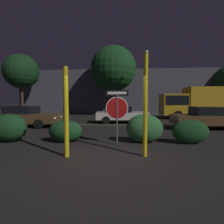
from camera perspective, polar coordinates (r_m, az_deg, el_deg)
The scene contains 17 objects.
ground_plane at distance 5.52m, azimuth -2.18°, elevation -14.75°, with size 260.00×260.00×0.00m, color black.
road_center_stripe at distance 12.71m, azimuth 1.57°, elevation -4.26°, with size 34.13×0.12×0.01m, color gold.
stop_sign at distance 6.80m, azimuth 1.62°, elevation 1.50°, with size 0.90×0.11×2.16m.
yellow_pole_left at distance 5.55m, azimuth -14.76°, elevation -0.08°, with size 0.15×0.15×2.79m, color yellow.
yellow_pole_right at distance 5.49m, azimuth 10.85°, elevation 1.98°, with size 0.13×0.13×3.18m, color yellow.
hedge_bush_0 at distance 8.72m, azimuth -30.60°, elevation -4.42°, with size 1.54×1.07×1.20m, color #19421E.
hedge_bush_1 at distance 7.72m, azimuth -14.87°, elevation -6.02°, with size 1.44×0.93×0.93m, color #19421E.
hedge_bush_2 at distance 7.45m, azimuth 10.55°, elevation -5.28°, with size 1.52×0.95×1.20m, color #2D6633.
hedge_bush_3 at distance 7.80m, azimuth 24.17°, elevation -5.89°, with size 1.46×0.71×0.99m, color #19421E.
passing_car_1 at distance 13.33m, azimuth -26.93°, elevation -1.24°, with size 4.83×2.10×1.41m.
passing_car_2 at distance 14.01m, azimuth 3.11°, elevation -0.76°, with size 4.28×2.26×1.34m.
passing_car_3 at distance 12.48m, azimuth 29.10°, elevation -1.64°, with size 4.60×2.11×1.40m.
delivery_truck at distance 19.00m, azimuth 25.17°, elevation 2.94°, with size 6.48×2.62×3.09m.
street_lamp at distance 17.29m, azimuth 11.12°, elevation 10.60°, with size 0.37×0.37×6.55m.
tree_0 at distance 21.25m, azimuth 0.46°, elevation 13.93°, with size 5.34×5.34×8.23m.
tree_1 at distance 23.68m, azimuth -27.51°, elevation 11.63°, with size 4.02×4.02×7.25m.
building_backdrop at distance 25.15m, azimuth 3.07°, elevation 6.31°, with size 27.44×4.95×5.88m, color #4C4C56.
Camera 1 is at (0.59, -5.21, 1.74)m, focal length 28.00 mm.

